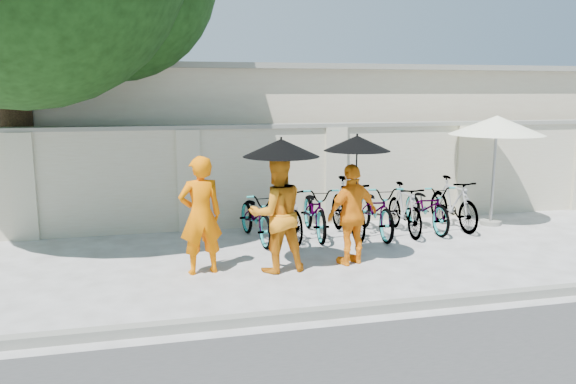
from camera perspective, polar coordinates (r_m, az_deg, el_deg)
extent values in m
plane|color=silver|center=(8.52, -1.72, -8.48)|extent=(80.00, 80.00, 0.00)
cube|color=gray|center=(6.95, 1.20, -12.38)|extent=(40.00, 0.16, 0.12)
cube|color=beige|center=(11.54, -0.12, 1.59)|extent=(20.00, 0.30, 2.00)
cube|color=beige|center=(15.38, 0.25, 5.99)|extent=(14.00, 6.00, 3.20)
cylinder|color=#46321B|center=(12.09, -25.89, 6.69)|extent=(0.60, 0.60, 4.40)
imported|color=#FF7300|center=(8.51, -8.87, -2.35)|extent=(0.72, 0.53, 1.79)
imported|color=orange|center=(8.51, -1.13, -2.23)|extent=(0.94, 0.77, 1.79)
cylinder|color=black|center=(8.34, -0.69, 1.47)|extent=(0.02, 0.02, 0.89)
cone|color=black|center=(8.29, -0.70, 4.52)|extent=(1.15, 1.15, 0.26)
imported|color=orange|center=(8.94, 6.57, -2.29)|extent=(1.02, 0.69, 1.61)
cylinder|color=black|center=(8.76, 6.95, 1.59)|extent=(0.02, 0.02, 1.03)
cone|color=black|center=(8.69, 7.03, 4.95)|extent=(1.03, 1.03, 0.24)
cylinder|color=gray|center=(12.40, 19.86, -2.93)|extent=(0.43, 0.43, 0.09)
cylinder|color=gray|center=(12.22, 20.14, 1.49)|extent=(0.06, 0.06, 2.02)
cone|color=#EAEBC7|center=(12.12, 20.44, 6.38)|extent=(2.32, 2.32, 0.38)
imported|color=gray|center=(10.34, -3.24, -2.41)|extent=(0.84, 1.86, 0.95)
imported|color=gray|center=(10.41, -0.08, -2.05)|extent=(0.63, 1.76, 1.04)
imported|color=gray|center=(10.67, 2.77, -1.89)|extent=(0.79, 1.92, 0.99)
imported|color=gray|center=(10.64, 6.07, -1.61)|extent=(0.53, 1.87, 1.12)
imported|color=gray|center=(10.86, 8.92, -1.76)|extent=(0.74, 1.93, 1.00)
imported|color=gray|center=(11.06, 11.75, -1.69)|extent=(0.53, 1.65, 0.98)
imported|color=gray|center=(11.48, 13.95, -1.44)|extent=(0.64, 1.80, 0.94)
imported|color=gray|center=(11.75, 16.45, -1.06)|extent=(0.57, 1.74, 1.04)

